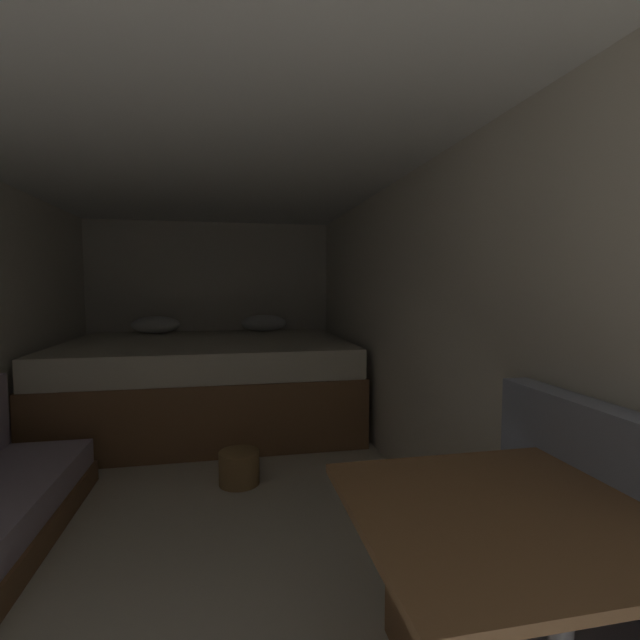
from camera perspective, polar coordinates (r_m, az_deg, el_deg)
ground_plane at (r=2.90m, az=-15.28°, el=-22.45°), size 7.37×7.37×0.00m
wall_back at (r=5.31m, az=-13.54°, el=1.06°), size 2.77×0.05×2.02m
wall_right at (r=2.85m, az=12.73°, el=-1.61°), size 0.05×5.37×2.02m
ceiling_slab at (r=2.70m, az=-16.19°, el=20.20°), size 2.77×5.37×0.05m
bed at (r=4.40m, az=-13.87°, el=-7.58°), size 2.55×1.86×0.98m
dinette_table at (r=1.34m, az=23.07°, el=-24.35°), size 0.80×0.71×0.75m
wicker_basket at (r=3.16m, az=-10.20°, el=-17.91°), size 0.27×0.27×0.22m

